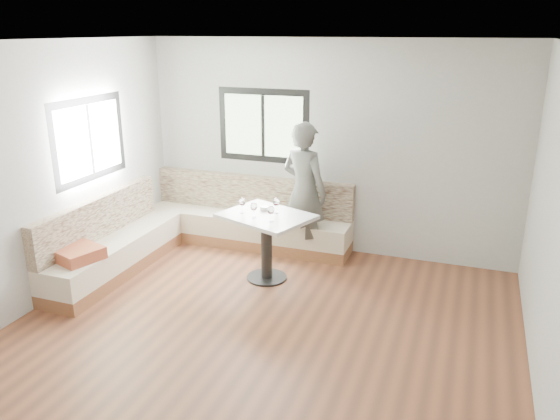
% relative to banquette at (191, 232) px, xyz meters
% --- Properties ---
extents(room, '(5.01, 5.01, 2.81)m').
position_rel_banquette_xyz_m(room, '(1.51, -1.53, 1.08)').
color(room, brown).
rests_on(room, ground).
extents(banquette, '(2.90, 2.80, 0.95)m').
position_rel_banquette_xyz_m(banquette, '(0.00, 0.00, 0.00)').
color(banquette, '#965C39').
rests_on(banquette, ground).
extents(table, '(1.21, 1.08, 0.82)m').
position_rel_banquette_xyz_m(table, '(1.20, -0.32, 0.28)').
color(table, black).
rests_on(table, ground).
extents(person, '(0.77, 0.63, 1.81)m').
position_rel_banquette_xyz_m(person, '(1.41, 0.49, 0.57)').
color(person, '#4E4F4A').
rests_on(person, ground).
extents(olive_ramekin, '(0.11, 0.11, 0.04)m').
position_rel_banquette_xyz_m(olive_ramekin, '(1.11, -0.16, 0.51)').
color(olive_ramekin, white).
rests_on(olive_ramekin, table).
extents(wine_glass_a, '(0.08, 0.08, 0.18)m').
position_rel_banquette_xyz_m(wine_glass_a, '(0.90, -0.35, 0.62)').
color(wine_glass_a, white).
rests_on(wine_glass_a, table).
extents(wine_glass_b, '(0.08, 0.08, 0.18)m').
position_rel_banquette_xyz_m(wine_glass_b, '(1.10, -0.47, 0.62)').
color(wine_glass_b, white).
rests_on(wine_glass_b, table).
extents(wine_glass_c, '(0.08, 0.08, 0.18)m').
position_rel_banquette_xyz_m(wine_glass_c, '(1.33, -0.52, 0.62)').
color(wine_glass_c, white).
rests_on(wine_glass_c, table).
extents(wine_glass_d, '(0.08, 0.08, 0.18)m').
position_rel_banquette_xyz_m(wine_glass_d, '(1.28, -0.22, 0.62)').
color(wine_glass_d, white).
rests_on(wine_glass_d, table).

